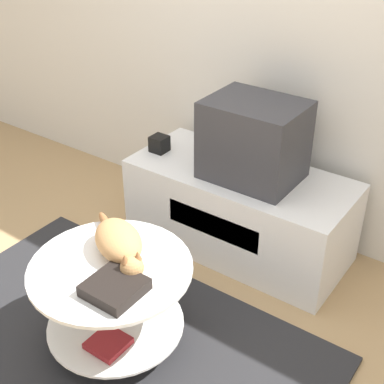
% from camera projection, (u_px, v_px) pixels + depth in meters
% --- Properties ---
extents(ground_plane, '(12.00, 12.00, 0.00)m').
position_uv_depth(ground_plane, '(120.00, 338.00, 2.62)').
color(ground_plane, tan).
extents(wall_back, '(8.00, 0.05, 2.60)m').
position_uv_depth(wall_back, '(273.00, 14.00, 2.90)').
color(wall_back, silver).
rests_on(wall_back, ground_plane).
extents(rug, '(2.04, 1.11, 0.02)m').
position_uv_depth(rug, '(120.00, 336.00, 2.62)').
color(rug, '#28282B').
rests_on(rug, ground_plane).
extents(tv_stand, '(1.29, 0.58, 0.51)m').
position_uv_depth(tv_stand, '(239.00, 210.00, 3.14)').
color(tv_stand, white).
rests_on(tv_stand, ground_plane).
extents(tv, '(0.51, 0.40, 0.44)m').
position_uv_depth(tv, '(254.00, 141.00, 2.86)').
color(tv, '#333338').
rests_on(tv, tv_stand).
extents(speaker, '(0.10, 0.10, 0.10)m').
position_uv_depth(speaker, '(159.00, 144.00, 3.21)').
color(speaker, black).
rests_on(speaker, tv_stand).
extents(coffee_table, '(0.73, 0.73, 0.45)m').
position_uv_depth(coffee_table, '(113.00, 296.00, 2.44)').
color(coffee_table, '#B2B2B7').
rests_on(coffee_table, rug).
extents(dvd_box, '(0.22, 0.22, 0.05)m').
position_uv_depth(dvd_box, '(115.00, 287.00, 2.20)').
color(dvd_box, black).
rests_on(dvd_box, coffee_table).
extents(cat, '(0.49, 0.34, 0.14)m').
position_uv_depth(cat, '(119.00, 243.00, 2.39)').
color(cat, tan).
rests_on(cat, coffee_table).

